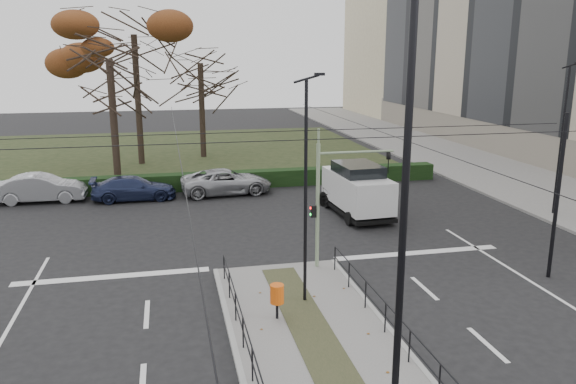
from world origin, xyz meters
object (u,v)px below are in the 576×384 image
object	(u,v)px
parked_car_fourth	(227,182)
bare_tree_near	(110,69)
white_van	(357,189)
streetlamp_median_far	(306,190)
streetlamp_median_near	(404,241)
parked_car_third	(134,188)
streetlamp_sidewalk	(562,139)
bare_tree_center	(201,70)
traffic_light	(325,196)
rust_tree	(134,34)
litter_bin	(277,294)
parked_car_second	(41,188)

from	to	relation	value
parked_car_fourth	bare_tree_near	distance (m)	9.56
white_van	parked_car_fourth	bearing A→B (deg)	135.83
streetlamp_median_far	parked_car_fourth	world-z (taller)	streetlamp_median_far
streetlamp_median_near	streetlamp_median_far	world-z (taller)	streetlamp_median_near
bare_tree_near	streetlamp_median_far	bearing A→B (deg)	-68.96
parked_car_fourth	parked_car_third	bearing A→B (deg)	88.95
bare_tree_near	streetlamp_sidewalk	bearing A→B (deg)	-27.29
bare_tree_center	bare_tree_near	size ratio (longest dim) A/B	0.95
traffic_light	parked_car_third	xyz separation A→B (m)	(-7.53, 12.32, -2.19)
streetlamp_median_far	parked_car_fourth	distance (m)	15.82
white_van	traffic_light	bearing A→B (deg)	-118.20
traffic_light	parked_car_fourth	xyz separation A→B (m)	(-2.31, 12.63, -2.13)
streetlamp_sidewalk	rust_tree	size ratio (longest dim) A/B	0.62
parked_car_fourth	streetlamp_sidewalk	bearing A→B (deg)	-121.80
parked_car_third	litter_bin	bearing A→B (deg)	-164.06
white_van	streetlamp_median_far	bearing A→B (deg)	-117.77
traffic_light	bare_tree_center	world-z (taller)	bare_tree_center
rust_tree	litter_bin	bearing A→B (deg)	-79.65
rust_tree	streetlamp_median_far	bearing A→B (deg)	-76.79
streetlamp_sidewalk	parked_car_fourth	world-z (taller)	streetlamp_sidewalk
litter_bin	rust_tree	xyz separation A→B (m)	(-4.90, 26.83, 8.37)
litter_bin	parked_car_third	world-z (taller)	parked_car_third
streetlamp_median_far	white_van	size ratio (longest dim) A/B	1.41
parked_car_fourth	white_van	xyz separation A→B (m)	(5.97, -5.80, 0.63)
streetlamp_median_far	white_van	distance (m)	11.22
streetlamp_median_near	streetlamp_sidewalk	bearing A→B (deg)	45.48
traffic_light	white_van	distance (m)	7.89
streetlamp_median_far	parked_car_second	bearing A→B (deg)	124.90
streetlamp_sidewalk	parked_car_third	xyz separation A→B (m)	(-20.85, 7.76, -3.26)
parked_car_fourth	bare_tree_center	xyz separation A→B (m)	(-0.50, 12.21, 6.04)
parked_car_third	white_van	bearing A→B (deg)	-117.13
litter_bin	parked_car_second	distance (m)	19.58
litter_bin	parked_car_third	distance (m)	16.99
parked_car_second	bare_tree_near	world-z (taller)	bare_tree_near
parked_car_third	rust_tree	distance (m)	13.65
rust_tree	parked_car_second	bearing A→B (deg)	-116.69
parked_car_second	streetlamp_median_near	bearing A→B (deg)	-154.69
streetlamp_median_far	parked_car_third	world-z (taller)	streetlamp_median_far
streetlamp_median_far	bare_tree_center	size ratio (longest dim) A/B	0.76
streetlamp_median_near	bare_tree_center	distance (m)	35.61
litter_bin	bare_tree_near	xyz separation A→B (m)	(-6.06, 19.81, 6.19)
litter_bin	white_van	bearing A→B (deg)	59.86
litter_bin	parked_car_second	xyz separation A→B (m)	(-9.90, 16.90, -0.14)
traffic_light	bare_tree_near	distance (m)	18.58
bare_tree_center	bare_tree_near	distance (m)	10.69
streetlamp_median_near	parked_car_third	size ratio (longest dim) A/B	1.99
traffic_light	rust_tree	bearing A→B (deg)	108.09
bare_tree_center	bare_tree_near	bearing A→B (deg)	-123.08
streetlamp_sidewalk	parked_car_second	world-z (taller)	streetlamp_sidewalk
parked_car_second	bare_tree_center	xyz separation A→B (m)	(9.66, 11.88, 6.00)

